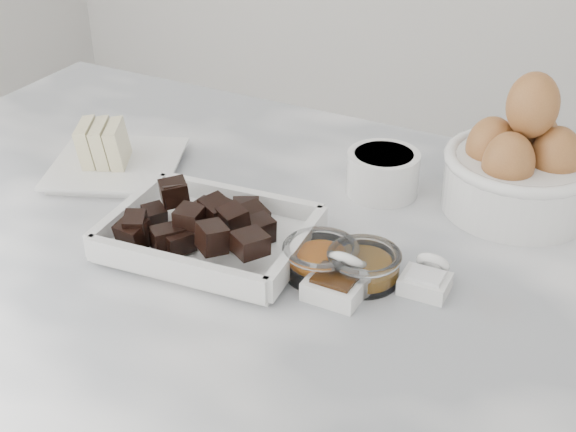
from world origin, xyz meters
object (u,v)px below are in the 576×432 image
object	(u,v)px
zest_bowl	(321,258)
salt_spoon	(427,278)
butter_plate	(114,156)
sugar_ramekin	(383,171)
chocolate_dish	(209,228)
honey_bowl	(364,265)
vanilla_spoon	(338,281)
egg_bowl	(520,167)

from	to	relation	value
zest_bowl	salt_spoon	xyz separation A→B (m)	(0.11, 0.03, -0.01)
butter_plate	sugar_ramekin	bearing A→B (deg)	18.04
chocolate_dish	honey_bowl	world-z (taller)	chocolate_dish
honey_bowl	salt_spoon	world-z (taller)	salt_spoon
chocolate_dish	honey_bowl	size ratio (longest dim) A/B	3.00
chocolate_dish	zest_bowl	bearing A→B (deg)	4.12
chocolate_dish	sugar_ramekin	size ratio (longest dim) A/B	2.62
chocolate_dish	vanilla_spoon	xyz separation A→B (m)	(0.17, -0.01, -0.01)
zest_bowl	salt_spoon	distance (m)	0.11
honey_bowl	zest_bowl	distance (m)	0.05
chocolate_dish	egg_bowl	size ratio (longest dim) A/B	1.31
butter_plate	honey_bowl	world-z (taller)	butter_plate
sugar_ramekin	zest_bowl	bearing A→B (deg)	-87.17
chocolate_dish	zest_bowl	distance (m)	0.14
vanilla_spoon	sugar_ramekin	bearing A→B (deg)	100.40
honey_bowl	zest_bowl	bearing A→B (deg)	-166.57
honey_bowl	zest_bowl	size ratio (longest dim) A/B	0.96
honey_bowl	salt_spoon	distance (m)	0.07
butter_plate	egg_bowl	distance (m)	0.52
egg_bowl	zest_bowl	world-z (taller)	egg_bowl
egg_bowl	zest_bowl	xyz separation A→B (m)	(-0.15, -0.24, -0.04)
honey_bowl	salt_spoon	xyz separation A→B (m)	(0.07, 0.02, -0.01)
sugar_ramekin	chocolate_dish	bearing A→B (deg)	-120.68
butter_plate	zest_bowl	bearing A→B (deg)	-14.53
zest_bowl	vanilla_spoon	xyz separation A→B (m)	(0.03, -0.02, -0.00)
sugar_ramekin	zest_bowl	xyz separation A→B (m)	(0.01, -0.20, -0.01)
sugar_ramekin	vanilla_spoon	distance (m)	0.23
butter_plate	honey_bowl	xyz separation A→B (m)	(0.39, -0.08, -0.00)
honey_bowl	vanilla_spoon	distance (m)	0.04
butter_plate	zest_bowl	distance (m)	0.36
chocolate_dish	honey_bowl	distance (m)	0.18
chocolate_dish	salt_spoon	xyz separation A→B (m)	(0.25, 0.04, -0.01)
butter_plate	vanilla_spoon	bearing A→B (deg)	-16.72
sugar_ramekin	zest_bowl	world-z (taller)	sugar_ramekin
butter_plate	zest_bowl	size ratio (longest dim) A/B	2.58
vanilla_spoon	butter_plate	bearing A→B (deg)	163.28
sugar_ramekin	honey_bowl	xyz separation A→B (m)	(0.06, -0.19, -0.01)
egg_bowl	salt_spoon	size ratio (longest dim) A/B	2.99
butter_plate	sugar_ramekin	xyz separation A→B (m)	(0.34, 0.11, 0.01)
zest_bowl	salt_spoon	bearing A→B (deg)	13.99
chocolate_dish	sugar_ramekin	distance (m)	0.25
butter_plate	egg_bowl	world-z (taller)	egg_bowl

